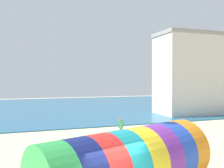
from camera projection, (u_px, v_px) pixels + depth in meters
sea at (45, 107)px, 42.56m from camera, size 120.00×40.00×0.10m
giant_inflatable_tube at (128, 164)px, 10.09m from camera, size 8.22×5.31×2.80m
kite_handler at (200, 155)px, 13.07m from camera, size 0.42×0.36×1.66m
bystander_mid_beach at (121, 127)px, 20.79m from camera, size 0.42×0.40×1.60m
promenade_building at (203, 74)px, 35.18m from camera, size 13.69×5.29×11.19m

